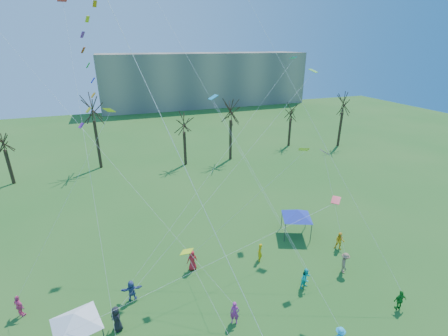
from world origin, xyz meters
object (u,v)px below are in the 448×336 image
object	(u,v)px
canopy_tent_white	(75,319)
canopy_tent_blue	(297,213)
distant_building	(205,79)
big_box_kite	(97,47)

from	to	relation	value
canopy_tent_white	canopy_tent_blue	xyz separation A→B (m)	(19.22, 6.19, 0.06)
canopy_tent_blue	distant_building	bearing A→B (deg)	80.48
distant_building	big_box_kite	bearing A→B (deg)	-109.98
distant_building	big_box_kite	size ratio (longest dim) A/B	2.63
big_box_kite	canopy_tent_white	bearing A→B (deg)	-171.70
big_box_kite	distant_building	bearing A→B (deg)	70.02
distant_building	canopy_tent_blue	world-z (taller)	distant_building
big_box_kite	canopy_tent_white	size ratio (longest dim) A/B	6.46
distant_building	canopy_tent_blue	distance (m)	71.47
distant_building	big_box_kite	world-z (taller)	big_box_kite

